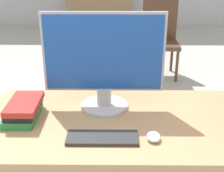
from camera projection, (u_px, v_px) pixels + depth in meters
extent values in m
cylinder|color=#B7B7BC|center=(104.00, 106.00, 1.68)|extent=(0.25, 0.25, 0.02)
cylinder|color=#B7B7BC|center=(104.00, 96.00, 1.65)|extent=(0.08, 0.08, 0.10)
cube|color=#B7B7BC|center=(104.00, 53.00, 1.56)|extent=(0.62, 0.01, 0.41)
cube|color=#19479E|center=(104.00, 53.00, 1.56)|extent=(0.59, 0.02, 0.38)
cube|color=#2D2D2D|center=(102.00, 138.00, 1.39)|extent=(0.32, 0.12, 0.02)
ellipsoid|color=white|center=(154.00, 137.00, 1.39)|extent=(0.06, 0.08, 0.03)
cube|color=#2D7F42|center=(23.00, 115.00, 1.57)|extent=(0.15, 0.25, 0.04)
cube|color=#232328|center=(24.00, 108.00, 1.56)|extent=(0.14, 0.25, 0.03)
cube|color=#B72D28|center=(24.00, 104.00, 1.54)|extent=(0.15, 0.25, 0.03)
cylinder|color=#4C3323|center=(146.00, 66.00, 3.83)|extent=(0.04, 0.04, 0.40)
cylinder|color=#4C3323|center=(177.00, 67.00, 3.82)|extent=(0.04, 0.04, 0.40)
cylinder|color=#4C3323|center=(143.00, 57.00, 4.17)|extent=(0.04, 0.04, 0.40)
cylinder|color=#4C3323|center=(172.00, 57.00, 4.17)|extent=(0.04, 0.04, 0.40)
cube|color=#4C3323|center=(160.00, 44.00, 3.91)|extent=(0.44, 0.44, 0.05)
cube|color=#4C3323|center=(160.00, 19.00, 3.98)|extent=(0.44, 0.04, 0.51)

